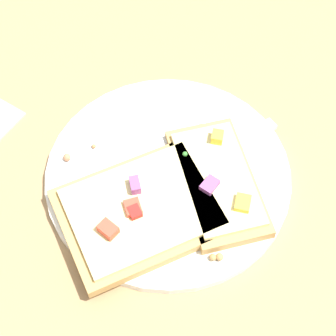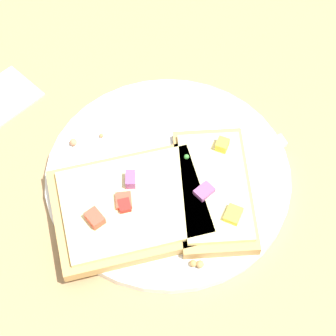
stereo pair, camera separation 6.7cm
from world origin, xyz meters
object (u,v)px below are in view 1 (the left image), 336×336
fork (162,144)px  knife (223,154)px  pizza_slice_main (142,211)px  pizza_slice_corner (217,181)px  plate (168,175)px

fork → knife: knife is taller
pizza_slice_main → pizza_slice_corner: (-0.08, 0.05, 0.00)m
pizza_slice_corner → fork: bearing=-145.7°
plate → pizza_slice_main: pizza_slice_main is taller
knife → pizza_slice_main: (0.12, -0.04, 0.01)m
plate → pizza_slice_main: (0.07, 0.01, 0.02)m
plate → pizza_slice_main: 0.07m
fork → plate: bearing=63.3°
pizza_slice_main → pizza_slice_corner: size_ratio=1.26×
knife → pizza_slice_main: size_ratio=0.83×
pizza_slice_main → pizza_slice_corner: same height
plate → fork: bearing=-135.4°
plate → pizza_slice_corner: 0.06m
fork → pizza_slice_corner: bearing=100.7°
fork → pizza_slice_corner: pizza_slice_corner is taller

